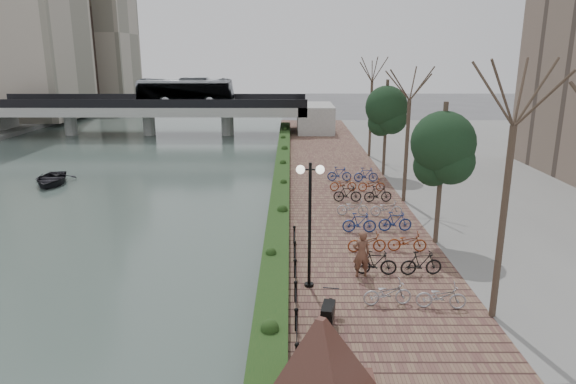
{
  "coord_description": "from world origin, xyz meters",
  "views": [
    {
      "loc": [
        1.21,
        -13.6,
        8.99
      ],
      "look_at": [
        1.09,
        12.4,
        2.0
      ],
      "focal_mm": 32.0,
      "sensor_mm": 36.0,
      "label": 1
    }
  ],
  "objects_px": {
    "lamppost": "(310,198)",
    "motorcycle": "(328,312)",
    "granite_monument": "(320,365)",
    "boat": "(51,179)",
    "pedestrian": "(361,254)"
  },
  "relations": [
    {
      "from": "lamppost",
      "to": "boat",
      "type": "bearing_deg",
      "value": 135.45
    },
    {
      "from": "granite_monument",
      "to": "motorcycle",
      "type": "relative_size",
      "value": 2.45
    },
    {
      "from": "motorcycle",
      "to": "boat",
      "type": "height_order",
      "value": "motorcycle"
    },
    {
      "from": "granite_monument",
      "to": "lamppost",
      "type": "distance_m",
      "value": 7.37
    },
    {
      "from": "pedestrian",
      "to": "granite_monument",
      "type": "bearing_deg",
      "value": 67.96
    },
    {
      "from": "motorcycle",
      "to": "lamppost",
      "type": "bearing_deg",
      "value": 109.13
    },
    {
      "from": "motorcycle",
      "to": "boat",
      "type": "xyz_separation_m",
      "value": [
        -18.24,
        20.52,
        -0.6
      ]
    },
    {
      "from": "lamppost",
      "to": "motorcycle",
      "type": "height_order",
      "value": "lamppost"
    },
    {
      "from": "motorcycle",
      "to": "pedestrian",
      "type": "distance_m",
      "value": 4.28
    },
    {
      "from": "lamppost",
      "to": "motorcycle",
      "type": "relative_size",
      "value": 2.76
    },
    {
      "from": "granite_monument",
      "to": "boat",
      "type": "bearing_deg",
      "value": 125.91
    },
    {
      "from": "lamppost",
      "to": "granite_monument",
      "type": "bearing_deg",
      "value": -89.9
    },
    {
      "from": "boat",
      "to": "granite_monument",
      "type": "bearing_deg",
      "value": -64.46
    },
    {
      "from": "granite_monument",
      "to": "boat",
      "type": "distance_m",
      "value": 30.28
    },
    {
      "from": "motorcycle",
      "to": "boat",
      "type": "distance_m",
      "value": 27.46
    }
  ]
}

